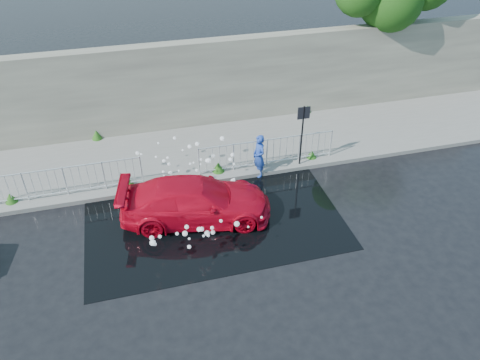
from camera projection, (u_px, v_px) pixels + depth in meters
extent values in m
plane|color=black|center=(205.00, 243.00, 14.06)|extent=(90.00, 90.00, 0.00)
cube|color=slate|center=(179.00, 155.00, 17.95)|extent=(30.00, 4.00, 0.15)
cube|color=slate|center=(188.00, 184.00, 16.38)|extent=(30.00, 0.25, 0.16)
cube|color=#625D52|center=(167.00, 87.00, 18.62)|extent=(30.00, 0.60, 3.50)
cube|color=black|center=(214.00, 219.00, 14.95)|extent=(8.00, 5.00, 0.01)
cylinder|color=black|center=(302.00, 138.00, 16.65)|extent=(0.06, 0.06, 2.50)
cube|color=black|center=(304.00, 113.00, 16.07)|extent=(0.45, 0.04, 0.45)
cylinder|color=#332114|center=(383.00, 42.00, 21.15)|extent=(0.36, 0.36, 5.00)
cylinder|color=silver|center=(141.00, 170.00, 15.98)|extent=(0.05, 0.05, 1.10)
cylinder|color=silver|center=(62.00, 168.00, 15.15)|extent=(5.00, 0.04, 0.04)
cylinder|color=silver|center=(68.00, 191.00, 15.71)|extent=(5.00, 0.04, 0.04)
cylinder|color=silver|center=(199.00, 162.00, 16.39)|extent=(0.05, 0.05, 1.10)
cylinder|color=silver|center=(331.00, 143.00, 17.44)|extent=(0.05, 0.05, 1.10)
cylinder|color=silver|center=(267.00, 140.00, 16.61)|extent=(5.00, 0.04, 0.04)
cylinder|color=silver|center=(266.00, 162.00, 17.17)|extent=(5.00, 0.04, 0.04)
cone|color=#255015|center=(10.00, 198.00, 15.34)|extent=(0.40, 0.40, 0.34)
cone|color=#255015|center=(128.00, 181.00, 16.15)|extent=(0.36, 0.36, 0.28)
cone|color=#255015|center=(218.00, 167.00, 16.79)|extent=(0.44, 0.44, 0.37)
cone|color=#255015|center=(312.00, 154.00, 17.57)|extent=(0.38, 0.38, 0.29)
cone|color=#255015|center=(97.00, 135.00, 18.66)|extent=(0.42, 0.42, 0.39)
cone|color=#255015|center=(307.00, 109.00, 20.56)|extent=(0.34, 0.34, 0.32)
sphere|color=white|center=(141.00, 154.00, 16.42)|extent=(0.08, 0.08, 0.08)
sphere|color=white|center=(221.00, 182.00, 16.04)|extent=(0.09, 0.09, 0.09)
sphere|color=white|center=(197.00, 144.00, 16.79)|extent=(0.16, 0.16, 0.16)
sphere|color=white|center=(164.00, 161.00, 16.09)|extent=(0.13, 0.13, 0.13)
sphere|color=white|center=(169.00, 164.00, 16.22)|extent=(0.12, 0.12, 0.12)
sphere|color=white|center=(193.00, 163.00, 16.21)|extent=(0.07, 0.07, 0.07)
sphere|color=white|center=(200.00, 164.00, 16.12)|extent=(0.07, 0.07, 0.07)
sphere|color=white|center=(172.00, 203.00, 15.40)|extent=(0.17, 0.17, 0.17)
sphere|color=white|center=(137.00, 153.00, 16.43)|extent=(0.14, 0.14, 0.14)
sphere|color=white|center=(208.00, 161.00, 16.25)|extent=(0.18, 0.18, 0.18)
sphere|color=white|center=(170.00, 196.00, 15.61)|extent=(0.17, 0.17, 0.17)
sphere|color=white|center=(168.00, 158.00, 16.15)|extent=(0.09, 0.09, 0.09)
sphere|color=white|center=(222.00, 139.00, 17.09)|extent=(0.17, 0.17, 0.17)
sphere|color=white|center=(164.00, 176.00, 15.86)|extent=(0.07, 0.07, 0.07)
sphere|color=white|center=(234.00, 164.00, 16.46)|extent=(0.09, 0.09, 0.09)
sphere|color=white|center=(158.00, 143.00, 16.76)|extent=(0.08, 0.08, 0.08)
sphere|color=white|center=(230.00, 159.00, 16.57)|extent=(0.14, 0.14, 0.14)
sphere|color=white|center=(189.00, 147.00, 16.90)|extent=(0.15, 0.15, 0.15)
sphere|color=white|center=(179.00, 171.00, 16.05)|extent=(0.07, 0.07, 0.07)
sphere|color=white|center=(234.00, 179.00, 16.01)|extent=(0.07, 0.07, 0.07)
sphere|color=white|center=(232.00, 155.00, 16.54)|extent=(0.14, 0.14, 0.14)
sphere|color=white|center=(183.00, 150.00, 16.54)|extent=(0.07, 0.07, 0.07)
sphere|color=white|center=(201.00, 160.00, 16.33)|extent=(0.09, 0.09, 0.09)
sphere|color=white|center=(155.00, 201.00, 15.33)|extent=(0.17, 0.17, 0.17)
sphere|color=white|center=(197.00, 170.00, 15.94)|extent=(0.10, 0.10, 0.10)
sphere|color=white|center=(195.00, 189.00, 15.69)|extent=(0.10, 0.10, 0.10)
sphere|color=white|center=(208.00, 189.00, 15.81)|extent=(0.15, 0.15, 0.15)
sphere|color=white|center=(156.00, 157.00, 16.43)|extent=(0.08, 0.08, 0.08)
sphere|color=white|center=(174.00, 138.00, 16.95)|extent=(0.12, 0.12, 0.12)
sphere|color=white|center=(233.00, 181.00, 16.00)|extent=(0.17, 0.17, 0.17)
sphere|color=white|center=(163.00, 172.00, 16.03)|extent=(0.09, 0.09, 0.09)
sphere|color=white|center=(207.00, 161.00, 16.24)|extent=(0.15, 0.15, 0.15)
sphere|color=white|center=(169.00, 173.00, 15.94)|extent=(0.08, 0.08, 0.08)
sphere|color=white|center=(213.00, 156.00, 16.62)|extent=(0.15, 0.15, 0.15)
sphere|color=white|center=(171.00, 173.00, 16.04)|extent=(0.12, 0.12, 0.12)
sphere|color=white|center=(190.00, 164.00, 16.09)|extent=(0.09, 0.09, 0.09)
sphere|color=white|center=(152.00, 186.00, 15.58)|extent=(0.10, 0.10, 0.10)
sphere|color=white|center=(172.00, 197.00, 15.40)|extent=(0.10, 0.10, 0.10)
sphere|color=white|center=(187.00, 227.00, 13.70)|extent=(0.14, 0.14, 0.14)
sphere|color=white|center=(185.00, 233.00, 12.90)|extent=(0.16, 0.16, 0.16)
sphere|color=white|center=(177.00, 234.00, 13.46)|extent=(0.10, 0.10, 0.10)
sphere|color=white|center=(204.00, 236.00, 12.98)|extent=(0.07, 0.07, 0.07)
sphere|color=white|center=(207.00, 233.00, 13.31)|extent=(0.16, 0.16, 0.16)
sphere|color=white|center=(237.00, 224.00, 13.92)|extent=(0.17, 0.17, 0.17)
sphere|color=white|center=(153.00, 243.00, 12.66)|extent=(0.17, 0.17, 0.17)
sphere|color=white|center=(208.00, 235.00, 12.86)|extent=(0.09, 0.09, 0.09)
sphere|color=white|center=(212.00, 228.00, 13.51)|extent=(0.11, 0.11, 0.11)
sphere|color=white|center=(155.00, 244.00, 12.83)|extent=(0.10, 0.10, 0.10)
sphere|color=white|center=(202.00, 229.00, 13.18)|extent=(0.14, 0.14, 0.14)
sphere|color=white|center=(199.00, 229.00, 13.33)|extent=(0.14, 0.14, 0.14)
sphere|color=white|center=(221.00, 221.00, 13.81)|extent=(0.10, 0.10, 0.10)
sphere|color=white|center=(160.00, 237.00, 13.43)|extent=(0.11, 0.11, 0.11)
sphere|color=white|center=(189.00, 239.00, 12.95)|extent=(0.07, 0.07, 0.07)
sphere|color=white|center=(211.00, 224.00, 14.15)|extent=(0.08, 0.08, 0.08)
sphere|color=white|center=(189.00, 247.00, 12.55)|extent=(0.11, 0.11, 0.11)
sphere|color=white|center=(152.00, 238.00, 12.77)|extent=(0.14, 0.14, 0.14)
sphere|color=white|center=(262.00, 217.00, 14.08)|extent=(0.08, 0.08, 0.08)
sphere|color=white|center=(153.00, 242.00, 13.09)|extent=(0.13, 0.13, 0.13)
sphere|color=white|center=(213.00, 232.00, 14.25)|extent=(0.14, 0.14, 0.14)
sphere|color=white|center=(248.00, 227.00, 13.29)|extent=(0.07, 0.07, 0.07)
sphere|color=white|center=(199.00, 231.00, 13.58)|extent=(0.07, 0.07, 0.07)
imported|color=red|center=(196.00, 201.00, 14.62)|extent=(4.96, 2.72, 1.36)
imported|color=#2041A4|center=(259.00, 156.00, 16.49)|extent=(0.51, 0.66, 1.62)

